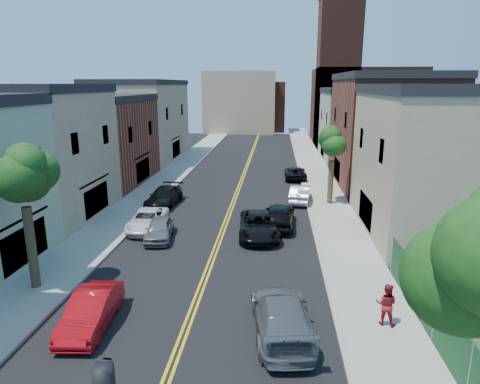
% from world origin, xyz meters
% --- Properties ---
extents(sidewalk_left, '(3.20, 100.00, 0.15)m').
position_xyz_m(sidewalk_left, '(-7.90, 40.00, 0.07)').
color(sidewalk_left, gray).
rests_on(sidewalk_left, ground).
extents(sidewalk_right, '(3.20, 100.00, 0.15)m').
position_xyz_m(sidewalk_right, '(7.90, 40.00, 0.07)').
color(sidewalk_right, gray).
rests_on(sidewalk_right, ground).
extents(curb_left, '(0.30, 100.00, 0.15)m').
position_xyz_m(curb_left, '(-6.15, 40.00, 0.07)').
color(curb_left, gray).
rests_on(curb_left, ground).
extents(curb_right, '(0.30, 100.00, 0.15)m').
position_xyz_m(curb_right, '(6.15, 40.00, 0.07)').
color(curb_right, gray).
rests_on(curb_right, ground).
extents(bldg_left_tan_near, '(9.00, 10.00, 9.00)m').
position_xyz_m(bldg_left_tan_near, '(-14.00, 25.00, 4.50)').
color(bldg_left_tan_near, '#998466').
rests_on(bldg_left_tan_near, ground).
extents(bldg_left_brick, '(9.00, 12.00, 8.00)m').
position_xyz_m(bldg_left_brick, '(-14.00, 36.00, 4.00)').
color(bldg_left_brick, brown).
rests_on(bldg_left_brick, ground).
extents(bldg_left_tan_far, '(9.00, 16.00, 9.50)m').
position_xyz_m(bldg_left_tan_far, '(-14.00, 50.00, 4.75)').
color(bldg_left_tan_far, '#998466').
rests_on(bldg_left_tan_far, ground).
extents(bldg_right_tan, '(9.00, 12.00, 9.00)m').
position_xyz_m(bldg_right_tan, '(14.00, 24.00, 4.50)').
color(bldg_right_tan, '#998466').
rests_on(bldg_right_tan, ground).
extents(bldg_right_brick, '(9.00, 14.00, 10.00)m').
position_xyz_m(bldg_right_brick, '(14.00, 38.00, 5.00)').
color(bldg_right_brick, brown).
rests_on(bldg_right_brick, ground).
extents(bldg_right_palegrn, '(9.00, 12.00, 8.50)m').
position_xyz_m(bldg_right_palegrn, '(14.00, 52.00, 4.25)').
color(bldg_right_palegrn, gray).
rests_on(bldg_right_palegrn, ground).
extents(church, '(16.20, 14.20, 22.60)m').
position_xyz_m(church, '(16.33, 67.07, 7.24)').
color(church, '#4C2319').
rests_on(church, ground).
extents(backdrop_left, '(14.00, 8.00, 12.00)m').
position_xyz_m(backdrop_left, '(-4.00, 82.00, 6.00)').
color(backdrop_left, '#998466').
rests_on(backdrop_left, ground).
extents(backdrop_center, '(10.00, 8.00, 10.00)m').
position_xyz_m(backdrop_center, '(0.00, 86.00, 5.00)').
color(backdrop_center, brown).
rests_on(backdrop_center, ground).
extents(fence_right, '(0.04, 15.00, 1.90)m').
position_xyz_m(fence_right, '(9.50, 9.50, 1.10)').
color(fence_right, '#143F1E').
rests_on(fence_right, sidewalk_right).
extents(tree_left_mid, '(5.20, 5.20, 9.29)m').
position_xyz_m(tree_left_mid, '(-7.88, 14.01, 6.58)').
color(tree_left_mid, '#392E1C').
rests_on(tree_left_mid, sidewalk_left).
extents(tree_right_far, '(4.40, 4.40, 8.03)m').
position_xyz_m(tree_right_far, '(7.92, 30.01, 5.76)').
color(tree_right_far, '#392E1C').
rests_on(tree_right_far, sidewalk_right).
extents(red_sedan, '(1.79, 4.39, 1.42)m').
position_xyz_m(red_sedan, '(-3.83, 11.08, 0.71)').
color(red_sedan, red).
rests_on(red_sedan, ground).
extents(white_pickup, '(2.48, 4.90, 1.33)m').
position_xyz_m(white_pickup, '(-5.08, 22.84, 0.66)').
color(white_pickup, silver).
rests_on(white_pickup, ground).
extents(grey_car_left, '(2.10, 4.14, 1.35)m').
position_xyz_m(grey_car_left, '(-3.80, 21.11, 0.68)').
color(grey_car_left, slate).
rests_on(grey_car_left, ground).
extents(black_car_left, '(2.41, 5.19, 1.47)m').
position_xyz_m(black_car_left, '(-5.50, 28.68, 0.73)').
color(black_car_left, black).
rests_on(black_car_left, ground).
extents(grey_car_right, '(2.81, 5.60, 1.56)m').
position_xyz_m(grey_car_right, '(3.83, 11.24, 0.78)').
color(grey_car_right, '#525659').
rests_on(grey_car_right, ground).
extents(black_car_right, '(2.25, 5.04, 1.68)m').
position_xyz_m(black_car_right, '(3.80, 24.19, 0.84)').
color(black_car_right, black).
rests_on(black_car_right, ground).
extents(silver_car_right, '(1.97, 4.54, 1.45)m').
position_xyz_m(silver_car_right, '(5.50, 30.64, 0.73)').
color(silver_car_right, '#A2A4AA').
rests_on(silver_car_right, ground).
extents(dark_car_right_far, '(2.20, 4.67, 1.29)m').
position_xyz_m(dark_car_right_far, '(5.50, 39.47, 0.64)').
color(dark_car_right_far, black).
rests_on(dark_car_right_far, ground).
extents(black_suv_lane, '(2.83, 5.55, 1.50)m').
position_xyz_m(black_suv_lane, '(2.47, 22.19, 0.75)').
color(black_suv_lane, black).
rests_on(black_suv_lane, ground).
extents(pedestrian_right, '(1.03, 0.92, 1.75)m').
position_xyz_m(pedestrian_right, '(8.01, 12.07, 1.02)').
color(pedestrian_right, maroon).
rests_on(pedestrian_right, sidewalk_right).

